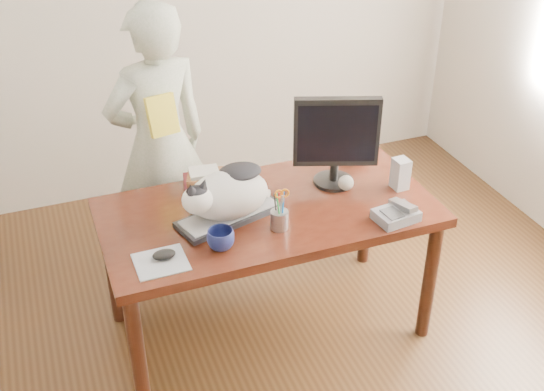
{
  "coord_description": "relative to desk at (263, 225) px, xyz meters",
  "views": [
    {
      "loc": [
        -0.96,
        -1.97,
        2.53
      ],
      "look_at": [
        0.0,
        0.55,
        0.85
      ],
      "focal_mm": 45.0,
      "sensor_mm": 36.0,
      "label": 1
    }
  ],
  "objects": [
    {
      "name": "coffee_mug",
      "position": [
        -0.31,
        -0.31,
        0.2
      ],
      "size": [
        0.17,
        0.17,
        0.1
      ],
      "primitive_type": "imported",
      "rotation": [
        0.0,
        0.0,
        0.64
      ],
      "color": "#0D1235",
      "rests_on": "desk"
    },
    {
      "name": "pen_cup",
      "position": [
        -0.01,
        -0.25,
        0.21
      ],
      "size": [
        0.09,
        0.09,
        0.21
      ],
      "rotation": [
        0.0,
        0.0,
        -0.08
      ],
      "color": "gray",
      "rests_on": "desk"
    },
    {
      "name": "speaker",
      "position": [
        0.68,
        -0.13,
        0.23
      ],
      "size": [
        0.08,
        0.08,
        0.16
      ],
      "rotation": [
        0.0,
        0.0,
        0.06
      ],
      "color": "#A4A4A7",
      "rests_on": "desk"
    },
    {
      "name": "desk",
      "position": [
        0.0,
        0.0,
        0.0
      ],
      "size": [
        1.6,
        0.8,
        0.75
      ],
      "color": "black",
      "rests_on": "ground"
    },
    {
      "name": "mousepad",
      "position": [
        -0.58,
        -0.32,
        0.15
      ],
      "size": [
        0.22,
        0.2,
        0.01
      ],
      "rotation": [
        0.0,
        0.0,
        0.01
      ],
      "color": "#B3B9C0",
      "rests_on": "desk"
    },
    {
      "name": "mouse",
      "position": [
        -0.56,
        -0.3,
        0.17
      ],
      "size": [
        0.1,
        0.07,
        0.04
      ],
      "rotation": [
        0.0,
        0.0,
        0.01
      ],
      "color": "black",
      "rests_on": "mousepad"
    },
    {
      "name": "cat",
      "position": [
        -0.22,
        -0.1,
        0.29
      ],
      "size": [
        0.48,
        0.34,
        0.28
      ],
      "rotation": [
        0.0,
        0.0,
        0.28
      ],
      "color": "white",
      "rests_on": "keyboard"
    },
    {
      "name": "book_stack",
      "position": [
        -0.21,
        0.23,
        0.19
      ],
      "size": [
        0.26,
        0.22,
        0.09
      ],
      "rotation": [
        0.0,
        0.0,
        -0.25
      ],
      "color": "#481317",
      "rests_on": "desk"
    },
    {
      "name": "room",
      "position": [
        0.0,
        -0.68,
        0.75
      ],
      "size": [
        4.5,
        4.5,
        4.5
      ],
      "color": "black",
      "rests_on": "ground"
    },
    {
      "name": "monitor",
      "position": [
        0.39,
        0.01,
        0.41
      ],
      "size": [
        0.41,
        0.26,
        0.47
      ],
      "rotation": [
        0.0,
        0.0,
        -0.34
      ],
      "color": "black",
      "rests_on": "desk"
    },
    {
      "name": "held_book",
      "position": [
        -0.36,
        0.49,
        0.45
      ],
      "size": [
        0.17,
        0.12,
        0.21
      ],
      "rotation": [
        0.0,
        0.0,
        0.21
      ],
      "color": "yellow",
      "rests_on": "person"
    },
    {
      "name": "person",
      "position": [
        -0.36,
        0.66,
        0.19
      ],
      "size": [
        0.65,
        0.49,
        1.59
      ],
      "primitive_type": "imported",
      "rotation": [
        0.0,
        0.0,
        3.35
      ],
      "color": "silver",
      "rests_on": "ground"
    },
    {
      "name": "phone",
      "position": [
        0.53,
        -0.38,
        0.18
      ],
      "size": [
        0.21,
        0.18,
        0.09
      ],
      "rotation": [
        0.0,
        0.0,
        0.13
      ],
      "color": "slate",
      "rests_on": "desk"
    },
    {
      "name": "calculator",
      "position": [
        0.61,
        0.24,
        0.18
      ],
      "size": [
        0.2,
        0.24,
        0.06
      ],
      "rotation": [
        0.0,
        0.0,
        -0.28
      ],
      "color": "slate",
      "rests_on": "desk"
    },
    {
      "name": "keyboard",
      "position": [
        -0.2,
        -0.09,
        0.16
      ],
      "size": [
        0.54,
        0.32,
        0.03
      ],
      "rotation": [
        0.0,
        0.0,
        0.28
      ],
      "color": "black",
      "rests_on": "desk"
    },
    {
      "name": "baseball",
      "position": [
        0.42,
        -0.06,
        0.19
      ],
      "size": [
        0.08,
        0.08,
        0.08
      ],
      "rotation": [
        0.0,
        0.0,
        -0.39
      ],
      "color": "beige",
      "rests_on": "desk"
    }
  ]
}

